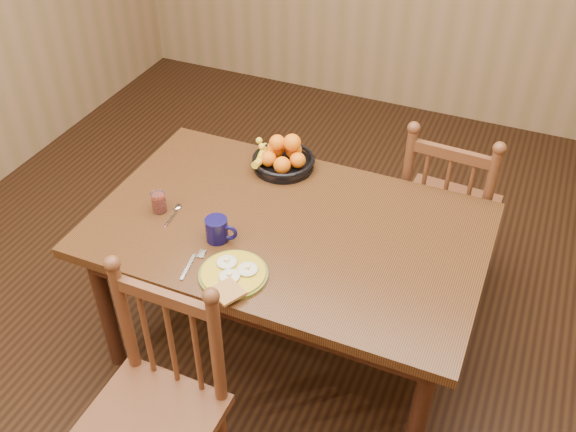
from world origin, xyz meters
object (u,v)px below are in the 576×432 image
at_px(coffee_mug, 218,230).
at_px(fruit_bowl, 283,157).
at_px(chair_near, 155,411).
at_px(dining_table, 288,241).
at_px(chair_far, 447,212).
at_px(breakfast_plate, 233,274).

relative_size(coffee_mug, fruit_bowl, 0.41).
bearing_deg(chair_near, fruit_bowl, 92.03).
height_order(dining_table, fruit_bowl, fruit_bowl).
relative_size(chair_far, fruit_bowl, 3.06).
distance_m(chair_near, breakfast_plate, 0.56).
bearing_deg(chair_near, chair_far, 65.68).
bearing_deg(coffee_mug, chair_near, -84.19).
height_order(coffee_mug, fruit_bowl, fruit_bowl).
xyz_separation_m(chair_near, fruit_bowl, (-0.03, 1.21, 0.32)).
bearing_deg(dining_table, breakfast_plate, -101.30).
bearing_deg(dining_table, chair_near, -100.69).
distance_m(chair_far, breakfast_plate, 1.25).
bearing_deg(chair_far, coffee_mug, 52.14).
relative_size(dining_table, chair_far, 1.62).
relative_size(dining_table, breakfast_plate, 5.24).
bearing_deg(breakfast_plate, coffee_mug, 131.95).
height_order(chair_far, chair_near, chair_near).
xyz_separation_m(chair_far, coffee_mug, (-0.77, -0.89, 0.32)).
xyz_separation_m(chair_far, fruit_bowl, (-0.74, -0.31, 0.32)).
relative_size(dining_table, fruit_bowl, 4.94).
relative_size(chair_near, breakfast_plate, 3.25).
height_order(dining_table, coffee_mug, coffee_mug).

